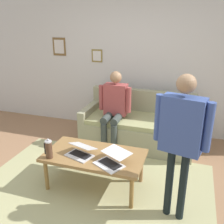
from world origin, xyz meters
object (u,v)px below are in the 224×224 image
at_px(coffee_table, 95,157).
at_px(person_standing, 181,132).
at_px(laptop_center, 112,160).
at_px(couch, 138,127).
at_px(person_seated, 114,106).
at_px(french_press, 49,149).
at_px(laptop_left, 81,152).

xyz_separation_m(coffee_table, person_standing, (-1.03, 0.24, 0.61)).
bearing_deg(laptop_center, couch, -89.49).
relative_size(coffee_table, person_seated, 0.98).
xyz_separation_m(couch, person_standing, (-0.76, 1.61, 0.72)).
bearing_deg(french_press, person_seated, -105.33).
height_order(coffee_table, laptop_left, laptop_left).
height_order(french_press, person_standing, person_standing).
xyz_separation_m(coffee_table, person_seated, (0.10, -1.15, 0.31)).
xyz_separation_m(coffee_table, laptop_center, (-0.28, 0.15, 0.09)).
bearing_deg(french_press, person_standing, -179.32).
bearing_deg(french_press, coffee_table, -152.55).
xyz_separation_m(coffee_table, french_press, (0.49, 0.25, 0.16)).
xyz_separation_m(laptop_left, laptop_center, (-0.43, 0.07, 0.00)).
bearing_deg(coffee_table, french_press, 27.45).
bearing_deg(person_seated, person_standing, 129.25).
relative_size(couch, french_press, 7.20).
distance_m(couch, coffee_table, 1.41).
distance_m(french_press, person_seated, 1.46).
bearing_deg(laptop_left, person_standing, 172.33).
bearing_deg(couch, laptop_left, 73.96).
bearing_deg(coffee_table, laptop_center, 152.03).
relative_size(couch, coffee_table, 1.49).
bearing_deg(person_standing, couch, -64.65).
bearing_deg(coffee_table, person_seated, -84.79).
bearing_deg(laptop_left, person_seated, -92.31).
bearing_deg(laptop_left, couch, -106.04).
height_order(coffee_table, french_press, french_press).
xyz_separation_m(couch, laptop_center, (-0.01, 1.52, 0.21)).
height_order(coffee_table, laptop_center, laptop_center).
relative_size(person_standing, person_seated, 1.25).
height_order(couch, person_seated, person_seated).
bearing_deg(couch, french_press, 65.20).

